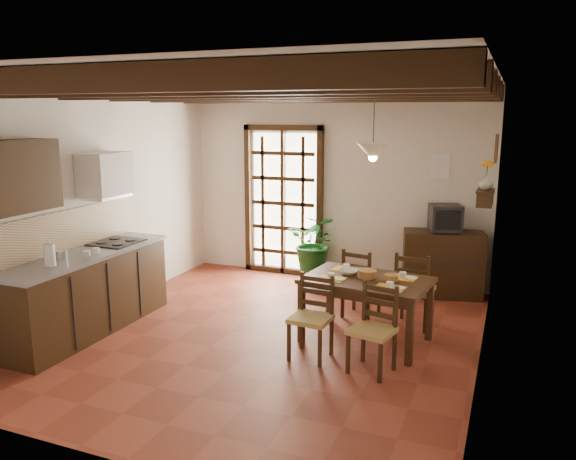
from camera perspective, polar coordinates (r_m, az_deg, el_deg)
The scene contains 25 objects.
ground_plane at distance 6.40m, azimuth -2.21°, elevation -10.76°, with size 5.00×5.00×0.00m, color brown.
room_shell at distance 5.94m, azimuth -2.35°, elevation 5.63°, with size 4.52×5.02×2.81m.
ceiling_beams at distance 5.91m, azimuth -2.42°, elevation 14.08°, with size 4.50×4.34×0.20m.
french_door at distance 8.57m, azimuth -0.47°, elevation 3.24°, with size 1.26×0.11×2.32m.
kitchen_counter at distance 6.79m, azimuth -19.74°, elevation -5.88°, with size 0.64×2.25×1.38m.
upper_cabinet at distance 6.11m, azimuth -25.83°, elevation 4.96°, with size 0.35×0.80×0.70m, color black.
range_hood at distance 7.00m, azimuth -18.07°, elevation 5.33°, with size 0.38×0.60×0.54m.
counter_items at distance 6.73m, azimuth -19.52°, elevation -1.72°, with size 0.50×1.43×0.25m.
dining_table at distance 6.13m, azimuth 7.99°, elevation -5.70°, with size 1.41×1.00×0.71m.
chair_near_left at distance 5.80m, azimuth 2.35°, elevation -10.37°, with size 0.41×0.40×0.85m.
chair_near_right at distance 5.56m, azimuth 8.55°, elevation -11.51°, with size 0.46×0.45×0.85m.
chair_far_left at distance 6.95m, azimuth 7.39°, elevation -6.61°, with size 0.46×0.45×0.86m.
chair_far_right at distance 6.75m, azimuth 12.62°, elevation -7.26°, with size 0.45×0.43×0.90m.
table_setting at distance 6.11m, azimuth 8.01°, elevation -4.96°, with size 0.96×0.64×0.09m.
table_bowl at distance 6.22m, azimuth 6.17°, elevation -4.25°, with size 0.22×0.22×0.05m, color white.
sideboard at distance 7.91m, azimuth 15.42°, elevation -3.32°, with size 1.05×0.47×0.89m, color black.
crt_tv at distance 7.77m, azimuth 15.67°, elevation 1.20°, with size 0.50×0.48×0.35m.
fuse_box at distance 7.95m, azimuth 15.23°, elevation 6.32°, with size 0.25×0.03×0.32m, color white.
plant_pot at distance 8.32m, azimuth 2.72°, elevation -4.56°, with size 0.33×0.33×0.20m, color maroon.
potted_plant at distance 8.20m, azimuth 2.75°, elevation -1.47°, with size 1.97×1.69×2.19m, color #144C19.
wall_shelf at distance 7.05m, azimuth 19.41°, elevation 3.46°, with size 0.20×0.42×0.20m.
shelf_vase at distance 7.04m, azimuth 19.49°, elevation 4.58°, with size 0.15×0.15×0.15m, color #B2BFB2.
shelf_flowers at distance 7.02m, azimuth 19.61°, elevation 6.26°, with size 0.14×0.14×0.36m.
framed_picture at distance 7.00m, azimuth 20.40°, elevation 7.77°, with size 0.03×0.32×0.32m.
pendant_lamp at distance 5.96m, azimuth 8.63°, elevation 8.06°, with size 0.36×0.36×0.84m.
Camera 1 is at (2.43, -5.38, 2.46)m, focal length 35.00 mm.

